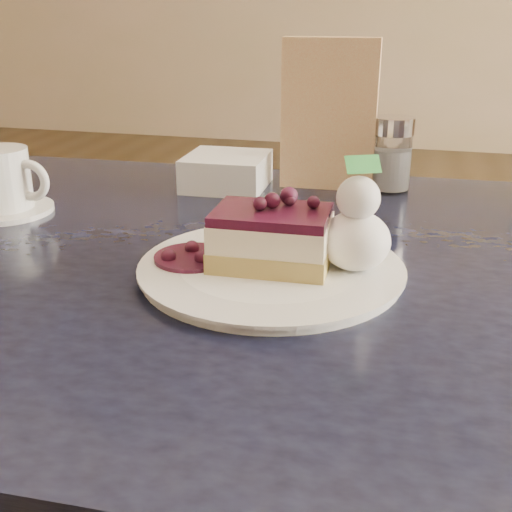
% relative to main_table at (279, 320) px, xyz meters
% --- Properties ---
extents(main_table, '(1.37, 0.94, 0.84)m').
position_rel_main_table_xyz_m(main_table, '(0.00, 0.00, 0.00)').
color(main_table, black).
rests_on(main_table, ground).
extents(dessert_plate, '(0.30, 0.30, 0.01)m').
position_rel_main_table_xyz_m(dessert_plate, '(0.00, -0.06, 0.09)').
color(dessert_plate, white).
rests_on(dessert_plate, main_table).
extents(cheesecake_slice, '(0.14, 0.10, 0.07)m').
position_rel_main_table_xyz_m(cheesecake_slice, '(0.00, -0.06, 0.13)').
color(cheesecake_slice, tan).
rests_on(cheesecake_slice, dessert_plate).
extents(whipped_cream, '(0.08, 0.08, 0.07)m').
position_rel_main_table_xyz_m(whipped_cream, '(0.10, -0.04, 0.13)').
color(whipped_cream, white).
rests_on(whipped_cream, dessert_plate).
extents(berry_sauce, '(0.09, 0.09, 0.01)m').
position_rel_main_table_xyz_m(berry_sauce, '(-0.09, -0.06, 0.10)').
color(berry_sauce, black).
rests_on(berry_sauce, dessert_plate).
extents(coffee_set, '(0.15, 0.15, 0.10)m').
position_rel_main_table_xyz_m(coffee_set, '(-0.44, 0.08, 0.13)').
color(coffee_set, white).
rests_on(coffee_set, main_table).
extents(menu_card, '(0.16, 0.04, 0.25)m').
position_rel_main_table_xyz_m(menu_card, '(0.01, 0.34, 0.21)').
color(menu_card, beige).
rests_on(menu_card, main_table).
extents(sugar_shaker, '(0.07, 0.07, 0.12)m').
position_rel_main_table_xyz_m(sugar_shaker, '(0.11, 0.35, 0.15)').
color(sugar_shaker, white).
rests_on(sugar_shaker, main_table).
extents(napkin_stack, '(0.14, 0.14, 0.06)m').
position_rel_main_table_xyz_m(napkin_stack, '(-0.16, 0.30, 0.12)').
color(napkin_stack, white).
rests_on(napkin_stack, main_table).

